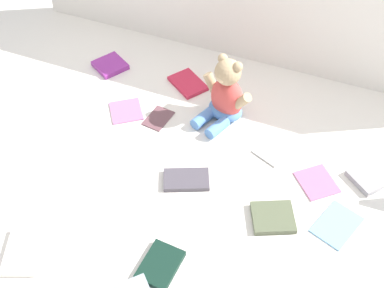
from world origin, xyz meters
TOP-DOWN VIEW (x-y plane):
  - ground_plane at (0.00, 0.00)m, footprint 3.20×3.20m
  - teddy_bear at (0.02, 0.14)m, footprint 0.19×0.19m
  - book_case_2 at (0.36, -0.02)m, footprint 0.15×0.15m
  - book_case_3 at (-0.28, -0.53)m, footprint 0.13×0.16m
  - book_case_4 at (0.06, -0.43)m, footprint 0.09×0.12m
  - book_case_5 at (0.21, 0.04)m, footprint 0.11×0.10m
  - book_case_6 at (0.01, -0.16)m, footprint 0.15×0.12m
  - book_case_7 at (-0.28, 0.04)m, footprint 0.14×0.14m
  - book_case_8 at (0.28, -0.19)m, footprint 0.14×0.14m
  - book_case_9 at (-0.44, 0.22)m, footprint 0.14×0.14m
  - book_case_10 at (-0.17, 0.05)m, footprint 0.08×0.11m
  - book_case_11 at (0.50, 0.05)m, footprint 0.13×0.13m
  - book_case_12 at (-0.14, 0.23)m, footprint 0.16×0.15m
  - book_case_13 at (0.44, -0.14)m, footprint 0.13×0.16m

SIDE VIEW (x-z plane):
  - ground_plane at x=0.00m, z-range 0.00..0.00m
  - book_case_10 at x=-0.17m, z-range 0.00..0.01m
  - book_case_2 at x=0.36m, z-range 0.00..0.01m
  - book_case_13 at x=0.44m, z-range 0.00..0.01m
  - book_case_7 at x=-0.28m, z-range 0.00..0.01m
  - book_case_5 at x=0.21m, z-range 0.00..0.01m
  - book_case_12 at x=-0.14m, z-range 0.00..0.01m
  - book_case_6 at x=0.01m, z-range 0.00..0.02m
  - book_case_4 at x=0.06m, z-range 0.00..0.02m
  - book_case_8 at x=0.28m, z-range 0.00..0.02m
  - book_case_3 at x=-0.28m, z-range 0.00..0.02m
  - book_case_9 at x=-0.44m, z-range 0.00..0.02m
  - book_case_11 at x=0.50m, z-range 0.00..0.02m
  - teddy_bear at x=0.02m, z-range -0.03..0.20m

